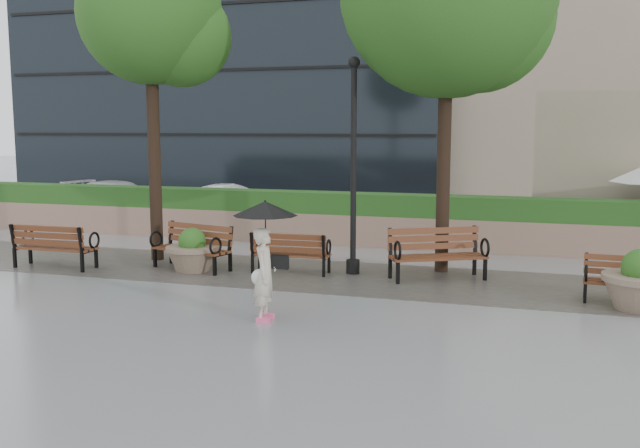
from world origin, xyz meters
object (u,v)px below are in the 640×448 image
(bench_1, at_px, (192,256))
(lamppost, at_px, (353,180))
(bench_3, at_px, (437,265))
(planter_left, at_px, (193,254))
(pedestrian, at_px, (265,249))
(planter_right, at_px, (640,286))
(car_left, at_px, (119,199))
(bench_4, at_px, (630,290))
(bench_2, at_px, (291,261))
(car_right, at_px, (231,204))
(bench_0, at_px, (55,255))

(bench_1, xyz_separation_m, lamppost, (3.42, 0.61, 1.69))
(bench_3, distance_m, planter_left, 5.14)
(planter_left, xyz_separation_m, pedestrian, (2.90, -3.10, 0.79))
(planter_right, xyz_separation_m, lamppost, (-5.35, 1.43, 1.57))
(car_left, relative_size, pedestrian, 2.17)
(bench_4, bearing_deg, bench_3, 166.35)
(bench_2, height_order, car_right, car_right)
(car_right, height_order, pedestrian, pedestrian)
(planter_right, bearing_deg, bench_1, 174.61)
(bench_3, xyz_separation_m, pedestrian, (-2.18, -3.83, 0.85))
(planter_right, bearing_deg, car_right, 143.96)
(bench_3, relative_size, pedestrian, 1.07)
(lamppost, xyz_separation_m, pedestrian, (-0.41, -3.88, -0.82))
(bench_1, bearing_deg, bench_0, -150.45)
(bench_2, relative_size, car_right, 0.46)
(bench_0, distance_m, planter_right, 11.68)
(bench_3, bearing_deg, bench_1, 157.96)
(planter_left, height_order, pedestrian, pedestrian)
(planter_right, height_order, pedestrian, pedestrian)
(pedestrian, bearing_deg, planter_right, -73.49)
(pedestrian, bearing_deg, bench_4, -69.88)
(car_left, distance_m, car_right, 4.28)
(planter_left, relative_size, car_left, 0.27)
(bench_3, bearing_deg, bench_2, 157.81)
(bench_4, relative_size, car_right, 0.43)
(bench_4, relative_size, pedestrian, 0.82)
(bench_2, distance_m, car_right, 8.43)
(bench_2, xyz_separation_m, pedestrian, (0.84, -3.51, 0.90))
(car_right, bearing_deg, planter_left, -168.14)
(planter_left, bearing_deg, bench_4, -1.82)
(planter_right, bearing_deg, bench_3, 158.88)
(bench_2, distance_m, bench_3, 3.03)
(bench_1, xyz_separation_m, car_left, (-6.69, 7.54, 0.31))
(bench_0, bearing_deg, car_right, -94.00)
(planter_left, height_order, car_left, car_left)
(bench_2, height_order, lamppost, lamppost)
(bench_2, bearing_deg, car_right, -60.02)
(bench_4, distance_m, planter_left, 8.56)
(bench_2, distance_m, car_left, 11.48)
(lamppost, bearing_deg, bench_1, -169.93)
(bench_2, bearing_deg, pedestrian, 100.47)
(bench_0, relative_size, car_right, 0.50)
(bench_4, height_order, planter_right, planter_right)
(bench_0, relative_size, car_left, 0.44)
(bench_3, bearing_deg, car_right, 110.18)
(bench_0, xyz_separation_m, car_left, (-3.77, 8.30, 0.31))
(bench_1, bearing_deg, bench_4, 11.94)
(planter_left, relative_size, pedestrian, 0.59)
(bench_0, xyz_separation_m, lamppost, (6.33, 1.37, 1.69))
(bench_0, height_order, bench_3, bench_3)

